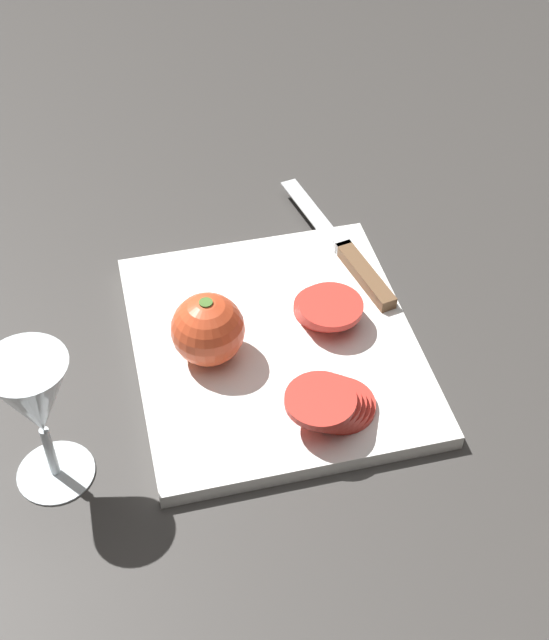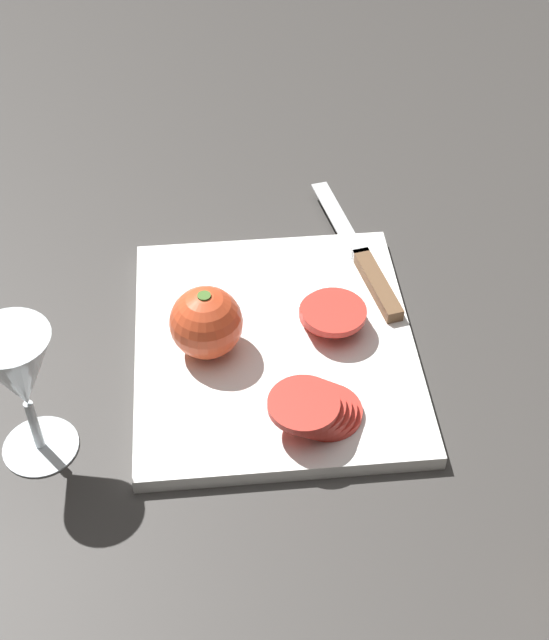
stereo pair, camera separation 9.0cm
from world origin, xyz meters
TOP-DOWN VIEW (x-y plane):
  - ground_plane at (0.00, 0.00)m, footprint 3.00×3.00m
  - cutting_board at (0.05, -0.01)m, footprint 0.33×0.29m
  - wine_glass at (-0.06, 0.22)m, footprint 0.07×0.07m
  - whole_tomato at (0.04, 0.06)m, footprint 0.07×0.07m
  - knife at (0.14, -0.13)m, footprint 0.25×0.07m
  - tomato_slice_stack_near at (0.07, -0.08)m, footprint 0.09×0.07m
  - tomato_slice_stack_far at (-0.06, -0.04)m, footprint 0.08×0.09m

SIDE VIEW (x-z plane):
  - ground_plane at x=0.00m, z-range 0.00..0.00m
  - cutting_board at x=0.05m, z-range 0.00..0.02m
  - knife at x=0.14m, z-range 0.02..0.03m
  - tomato_slice_stack_near at x=0.07m, z-range 0.02..0.05m
  - tomato_slice_stack_far at x=-0.06m, z-range 0.02..0.05m
  - whole_tomato at x=0.04m, z-range 0.02..0.09m
  - wine_glass at x=-0.06m, z-range 0.03..0.18m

